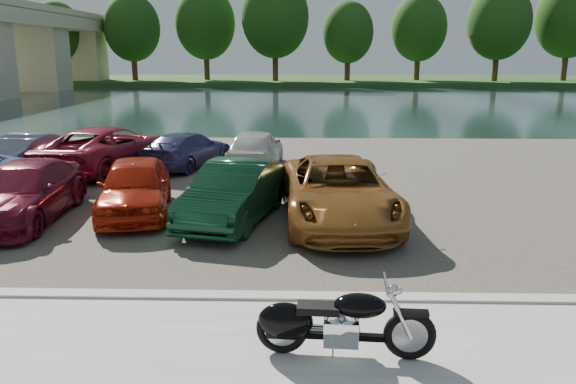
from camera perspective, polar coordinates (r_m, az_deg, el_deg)
name	(u,v)px	position (r m, az deg, el deg)	size (l,w,h in m)	color
ground	(262,369)	(7.57, -2.63, -17.57)	(200.00, 200.00, 0.00)	#595447
kerb	(271,298)	(9.30, -1.73, -10.76)	(60.00, 0.30, 0.14)	#A8A59E
parking_lot	(287,180)	(17.88, -0.10, 1.23)	(60.00, 18.00, 0.04)	#3D3732
river	(297,103)	(46.61, 0.95, 9.07)	(120.00, 40.00, 0.00)	#172A27
far_bank	(300,80)	(78.52, 1.21, 11.27)	(120.00, 24.00, 0.60)	#234719
far_trees	(335,24)	(72.42, 4.81, 16.69)	(70.25, 10.68, 12.52)	#3B2B15
motorcycle	(328,323)	(7.48, 4.12, -13.09)	(2.33, 0.75, 1.05)	black
car_3	(23,193)	(14.81, -25.30, -0.05)	(1.90, 4.66, 1.35)	maroon
car_4	(135,187)	(14.39, -15.28, 0.53)	(1.66, 4.12, 1.40)	#AD1F0B
car_5	(235,192)	(13.36, -5.42, -0.03)	(1.49, 4.27, 1.41)	#103B21
car_6	(338,191)	(13.24, 5.12, 0.06)	(2.50, 5.41, 1.50)	#935922
car_9	(36,152)	(20.87, -24.24, 3.74)	(1.40, 4.02, 1.32)	slate
car_10	(109,148)	(20.13, -17.71, 4.25)	(2.51, 5.45, 1.52)	maroon
car_11	(187,150)	(20.08, -10.19, 4.26)	(1.72, 4.24, 1.23)	navy
car_12	(255,149)	(19.53, -3.34, 4.43)	(1.64, 4.08, 1.39)	silver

